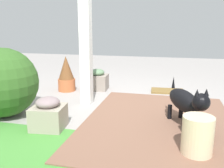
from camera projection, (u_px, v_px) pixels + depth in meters
The scene contains 10 objects.
ground_plane at pixel (113, 105), 3.74m from camera, with size 12.00×12.00×0.00m, color #9C9692.
brick_path at pixel (158, 122), 3.06m from camera, with size 1.80×2.40×0.02m, color brown.
porch_pillar at pixel (85, 17), 3.54m from camera, with size 0.16×0.16×2.58m, color white.
stone_planter_nearest at pixel (97, 80), 4.62m from camera, with size 0.40×0.36×0.39m.
stone_planter_far at pixel (48, 114), 2.86m from camera, with size 0.40×0.39×0.38m.
round_shrub at pixel (3, 83), 3.21m from camera, with size 0.91×0.91×0.91m, color #315C22.
terracotta_pot_spiky at pixel (66, 74), 4.50m from camera, with size 0.31×0.31×0.64m.
dog at pixel (186, 101), 2.85m from camera, with size 0.48×0.79×0.56m.
ceramic_urn at pixel (197, 136), 2.27m from camera, with size 0.29×0.29×0.38m, color beige.
doormat at pixel (167, 91), 4.48m from camera, with size 0.57×0.36×0.03m, color brown.
Camera 1 is at (-0.83, 3.47, 1.18)m, focal length 39.66 mm.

